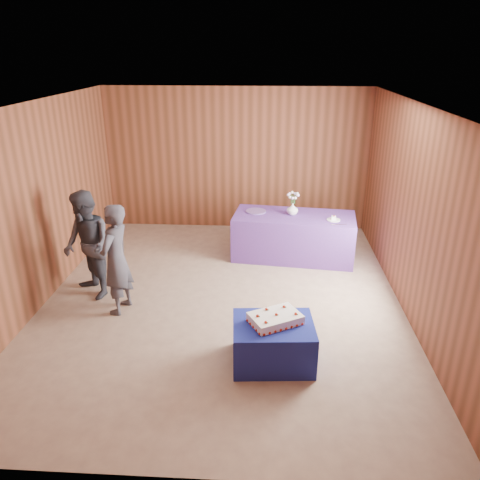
# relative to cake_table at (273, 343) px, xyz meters

# --- Properties ---
(ground) EXTENTS (6.00, 6.00, 0.00)m
(ground) POSITION_rel_cake_table_xyz_m (-0.70, 1.37, -0.25)
(ground) COLOR gray
(ground) RESTS_ON ground
(room_shell) EXTENTS (5.04, 6.04, 2.72)m
(room_shell) POSITION_rel_cake_table_xyz_m (-0.70, 1.37, 1.55)
(room_shell) COLOR brown
(room_shell) RESTS_ON ground
(cake_table) EXTENTS (0.95, 0.76, 0.50)m
(cake_table) POSITION_rel_cake_table_xyz_m (0.00, 0.00, 0.00)
(cake_table) COLOR navy
(cake_table) RESTS_ON ground
(serving_table) EXTENTS (2.09, 1.13, 0.75)m
(serving_table) POSITION_rel_cake_table_xyz_m (0.36, 2.94, 0.12)
(serving_table) COLOR #64328A
(serving_table) RESTS_ON ground
(sheet_cake) EXTENTS (0.68, 0.61, 0.13)m
(sheet_cake) POSITION_rel_cake_table_xyz_m (0.02, 0.04, 0.30)
(sheet_cake) COLOR white
(sheet_cake) RESTS_ON cake_table
(vase) EXTENTS (0.22, 0.22, 0.19)m
(vase) POSITION_rel_cake_table_xyz_m (0.33, 2.99, 0.60)
(vase) COLOR white
(vase) RESTS_ON serving_table
(flower_spray) EXTENTS (0.21, 0.21, 0.16)m
(flower_spray) POSITION_rel_cake_table_xyz_m (0.33, 2.99, 0.83)
(flower_spray) COLOR #255B24
(flower_spray) RESTS_ON vase
(platter) EXTENTS (0.38, 0.38, 0.02)m
(platter) POSITION_rel_cake_table_xyz_m (-0.28, 3.09, 0.51)
(platter) COLOR #694B96
(platter) RESTS_ON serving_table
(plate) EXTENTS (0.23, 0.23, 0.01)m
(plate) POSITION_rel_cake_table_xyz_m (0.98, 2.74, 0.51)
(plate) COLOR white
(plate) RESTS_ON serving_table
(cake_slice) EXTENTS (0.07, 0.07, 0.08)m
(cake_slice) POSITION_rel_cake_table_xyz_m (0.98, 2.74, 0.54)
(cake_slice) COLOR white
(cake_slice) RESTS_ON plate
(knife) EXTENTS (0.26, 0.05, 0.00)m
(knife) POSITION_rel_cake_table_xyz_m (1.04, 2.54, 0.50)
(knife) COLOR #B2B1B6
(knife) RESTS_ON serving_table
(guest_left) EXTENTS (0.47, 0.62, 1.52)m
(guest_left) POSITION_rel_cake_table_xyz_m (-2.07, 1.02, 0.51)
(guest_left) COLOR #3B3A44
(guest_left) RESTS_ON ground
(guest_right) EXTENTS (0.95, 0.96, 1.56)m
(guest_right) POSITION_rel_cake_table_xyz_m (-2.59, 1.41, 0.53)
(guest_right) COLOR #373842
(guest_right) RESTS_ON ground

